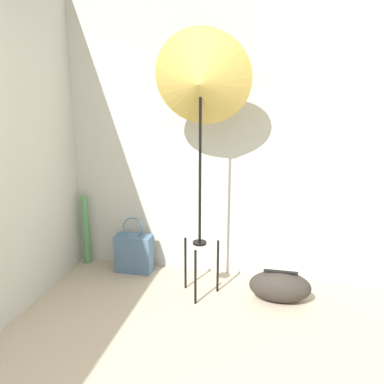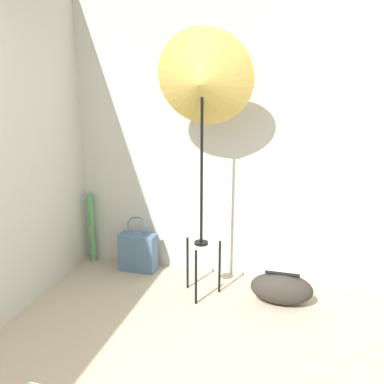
% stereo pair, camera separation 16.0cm
% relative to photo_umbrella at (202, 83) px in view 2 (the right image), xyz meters
% --- Properties ---
extents(wall_back, '(8.00, 0.05, 2.60)m').
position_rel_photo_umbrella_xyz_m(wall_back, '(0.21, 0.48, -0.42)').
color(wall_back, beige).
rests_on(wall_back, ground_plane).
extents(photo_umbrella, '(0.75, 0.37, 2.12)m').
position_rel_photo_umbrella_xyz_m(photo_umbrella, '(0.00, 0.00, 0.00)').
color(photo_umbrella, black).
rests_on(photo_umbrella, ground_plane).
extents(tote_bag, '(0.34, 0.16, 0.53)m').
position_rel_photo_umbrella_xyz_m(tote_bag, '(-0.68, 0.30, -1.54)').
color(tote_bag, slate).
rests_on(tote_bag, ground_plane).
extents(duffel_bag, '(0.50, 0.25, 0.26)m').
position_rel_photo_umbrella_xyz_m(duffel_bag, '(0.66, 0.03, -1.60)').
color(duffel_bag, '#332D28').
rests_on(duffel_bag, ground_plane).
extents(paper_roll, '(0.06, 0.06, 0.67)m').
position_rel_photo_umbrella_xyz_m(paper_roll, '(-1.19, 0.38, -1.39)').
color(paper_roll, '#56995B').
rests_on(paper_roll, ground_plane).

